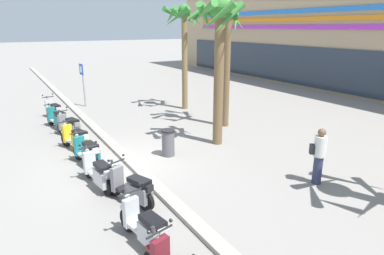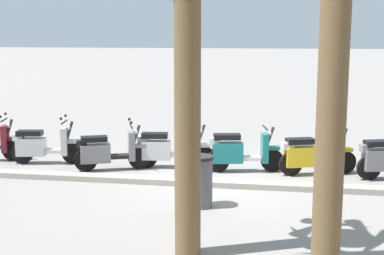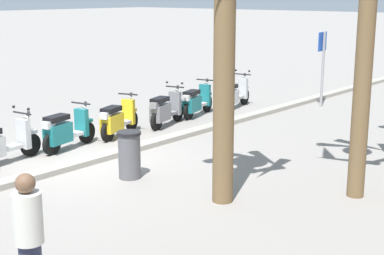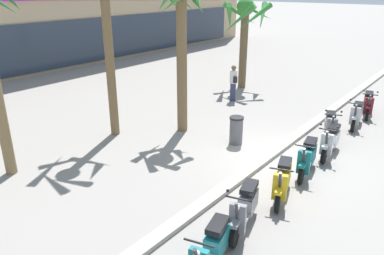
{
  "view_description": "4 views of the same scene",
  "coord_description": "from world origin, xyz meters",
  "views": [
    {
      "loc": [
        9.94,
        -3.26,
        4.37
      ],
      "look_at": [
        -0.01,
        2.65,
        0.82
      ],
      "focal_mm": 30.83,
      "sensor_mm": 36.0,
      "label": 1
    },
    {
      "loc": [
        -1.29,
        11.16,
        3.14
      ],
      "look_at": [
        0.52,
        0.45,
        1.27
      ],
      "focal_mm": 51.73,
      "sensor_mm": 36.0,
      "label": 2
    },
    {
      "loc": [
        7.69,
        9.64,
        3.6
      ],
      "look_at": [
        -0.27,
        2.82,
        1.15
      ],
      "focal_mm": 53.74,
      "sensor_mm": 36.0,
      "label": 3
    },
    {
      "loc": [
        -9.83,
        -4.41,
        5.06
      ],
      "look_at": [
        -1.81,
        1.89,
        1.1
      ],
      "focal_mm": 34.69,
      "sensor_mm": 36.0,
      "label": 4
    }
  ],
  "objects": [
    {
      "name": "litter_bin",
      "position": [
        0.18,
        1.57,
        0.48
      ],
      "size": [
        0.48,
        0.48,
        0.95
      ],
      "color": "#56565B",
      "rests_on": "ground"
    },
    {
      "name": "palm_tree_near_sign",
      "position": [
        -5.6,
        5.5,
        4.25
      ],
      "size": [
        2.12,
        2.12,
        5.48
      ],
      "color": "olive",
      "rests_on": "ground"
    },
    {
      "name": "scooter_silver_second_in_line",
      "position": [
        4.46,
        -1.11,
        0.45
      ],
      "size": [
        1.74,
        0.63,
        1.17
      ],
      "color": "black",
      "rests_on": "ground"
    },
    {
      "name": "palm_tree_far_corner",
      "position": [
        0.03,
        3.76,
        4.02
      ],
      "size": [
        1.9,
        1.88,
        5.4
      ],
      "color": "brown",
      "rests_on": "ground"
    },
    {
      "name": "scooter_teal_mid_front",
      "position": [
        -5.17,
        -1.21,
        0.45
      ],
      "size": [
        1.79,
        0.75,
        1.04
      ],
      "color": "black",
      "rests_on": "ground"
    },
    {
      "name": "scooter_teal_lead_nearest",
      "position": [
        -0.3,
        -1.11,
        0.47
      ],
      "size": [
        1.75,
        0.67,
        1.04
      ],
      "color": "black",
      "rests_on": "ground"
    },
    {
      "name": "pedestrian_strolling_near_curb",
      "position": [
        4.29,
        4.29,
        0.88
      ],
      "size": [
        0.4,
        0.44,
        1.66
      ],
      "color": "#2D3351",
      "rests_on": "ground"
    },
    {
      "name": "crossing_sign",
      "position": [
        -8.98,
        0.87,
        1.5
      ],
      "size": [
        0.6,
        0.14,
        2.4
      ],
      "color": "#939399",
      "rests_on": "ground"
    },
    {
      "name": "palm_tree_mid_walkway",
      "position": [
        -1.77,
        5.46,
        4.97
      ],
      "size": [
        2.27,
        2.29,
        6.56
      ],
      "color": "brown",
      "rests_on": "ground"
    },
    {
      "name": "scooter_grey_gap_after_mid",
      "position": [
        -3.59,
        -1.01,
        0.46
      ],
      "size": [
        1.77,
        0.76,
        1.17
      ],
      "color": "black",
      "rests_on": "ground"
    },
    {
      "name": "scooter_silver_far_back",
      "position": [
        1.36,
        -1.2,
        0.45
      ],
      "size": [
        1.86,
        0.6,
        1.17
      ],
      "color": "black",
      "rests_on": "ground"
    },
    {
      "name": "curb_strip",
      "position": [
        0.0,
        0.15,
        0.06
      ],
      "size": [
        60.0,
        0.36,
        0.12
      ],
      "primitive_type": "cube",
      "color": "gray",
      "rests_on": "ground"
    },
    {
      "name": "scooter_silver_mid_centre",
      "position": [
        -6.92,
        -1.1,
        0.44
      ],
      "size": [
        1.82,
        0.67,
        1.17
      ],
      "color": "black",
      "rests_on": "ground"
    },
    {
      "name": "ground_plane",
      "position": [
        0.0,
        0.0,
        0.0
      ],
      "size": [
        200.0,
        200.0,
        0.0
      ],
      "primitive_type": "plane",
      "color": "gray"
    },
    {
      "name": "scooter_grey_mid_rear",
      "position": [
        2.7,
        -0.73,
        0.44
      ],
      "size": [
        1.67,
        0.84,
        1.17
      ],
      "color": "black",
      "rests_on": "ground"
    },
    {
      "name": "scooter_yellow_tail_end",
      "position": [
        -1.93,
        -1.11,
        0.45
      ],
      "size": [
        1.72,
        0.8,
        1.04
      ],
      "color": "black",
      "rests_on": "ground"
    }
  ]
}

